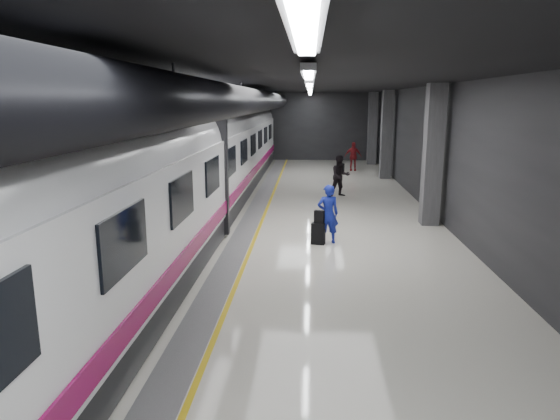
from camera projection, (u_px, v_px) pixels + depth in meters
name	position (u px, v px, depth m)	size (l,w,h in m)	color
ground	(287.00, 238.00, 14.69)	(40.00, 40.00, 0.00)	beige
platform_hall	(280.00, 115.00, 14.89)	(10.02, 40.02, 4.51)	black
train	(176.00, 167.00, 14.44)	(3.05, 38.00, 4.05)	black
traveler_main	(328.00, 214.00, 14.04)	(0.61, 0.40, 1.68)	#182FB6
suitcase_main	(318.00, 234.00, 14.02)	(0.37, 0.24, 0.61)	black
shoulder_bag	(319.00, 217.00, 13.92)	(0.27, 0.14, 0.36)	black
traveler_far_a	(340.00, 176.00, 20.98)	(0.84, 0.66, 1.73)	black
traveler_far_b	(353.00, 156.00, 28.79)	(0.96, 0.40, 1.64)	maroon
suitcase_far	(341.00, 168.00, 28.27)	(0.34, 0.22, 0.50)	black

